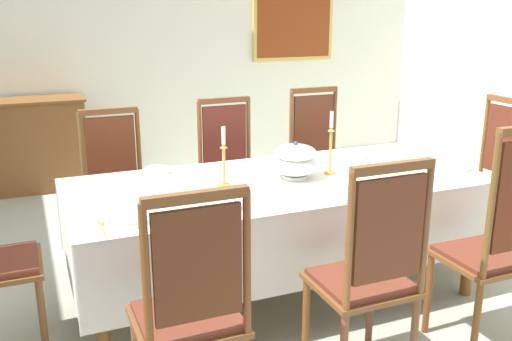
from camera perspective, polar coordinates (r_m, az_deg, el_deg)
ground at (r=3.72m, az=1.68°, el=-12.30°), size 6.44×6.27×0.04m
back_wall at (r=6.31m, az=-10.41°, el=13.68°), size 6.44×0.08×3.03m
dining_table at (r=3.38m, az=2.31°, el=-2.18°), size 2.43×1.04×0.76m
tablecloth at (r=3.39m, az=2.30°, el=-2.96°), size 2.45×1.06×0.45m
chair_south_a at (r=2.36m, az=-6.57°, el=-13.63°), size 0.44×0.42×1.12m
chair_north_a at (r=4.05m, az=-13.88°, el=-1.36°), size 0.44×0.42×1.08m
chair_south_b at (r=2.68m, az=11.32°, el=-9.92°), size 0.44×0.42×1.14m
chair_north_b at (r=4.24m, az=-2.56°, el=0.02°), size 0.44×0.42×1.11m
chair_south_c at (r=3.12m, az=23.11°, el=-6.47°), size 0.44×0.42×1.23m
chair_north_c at (r=4.54m, az=6.40°, el=1.17°), size 0.44×0.42×1.14m
chair_head_east at (r=4.32m, az=22.24°, el=-0.69°), size 0.42×0.44×1.15m
soup_tureen at (r=3.37m, az=3.96°, el=1.02°), size 0.28×0.28×0.22m
candlestick_west at (r=3.19m, az=-3.24°, el=0.76°), size 0.07×0.07×0.35m
candlestick_east at (r=3.47m, az=7.50°, el=2.21°), size 0.07×0.07×0.39m
bowl_near_left at (r=2.74m, az=-12.83°, el=-4.91°), size 0.17×0.17×0.03m
bowl_near_right at (r=2.87m, az=-3.84°, el=-3.40°), size 0.19×0.19×0.05m
bowl_far_left at (r=3.54m, az=-9.94°, el=0.05°), size 0.16×0.16×0.04m
bowl_far_right at (r=3.82m, az=4.35°, el=1.47°), size 0.18×0.18×0.04m
spoon_primary at (r=2.75m, az=-15.28°, el=-5.27°), size 0.03×0.18×0.01m
spoon_secondary at (r=2.86m, az=-6.42°, el=-3.97°), size 0.03×0.18×0.01m
sideboard at (r=5.99m, az=-23.44°, el=2.21°), size 1.44×0.48×0.90m
framed_painting at (r=6.80m, az=3.81°, el=15.62°), size 1.01×0.05×1.10m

